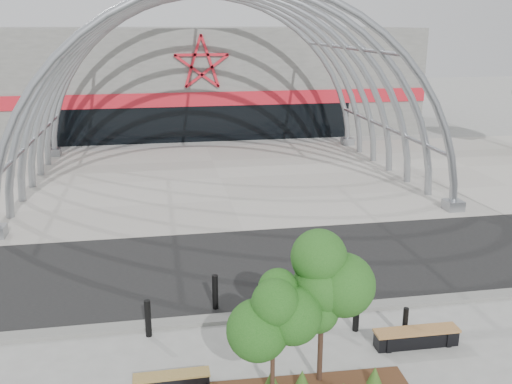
# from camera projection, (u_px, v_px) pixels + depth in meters

# --- Properties ---
(ground) EXTENTS (140.00, 140.00, 0.00)m
(ground) POSITION_uv_depth(u_px,v_px,m) (279.00, 311.00, 17.23)
(ground) COLOR gray
(ground) RESTS_ON ground
(road) EXTENTS (140.00, 7.00, 0.02)m
(road) POSITION_uv_depth(u_px,v_px,m) (258.00, 265.00, 20.53)
(road) COLOR black
(road) RESTS_ON ground
(forecourt) EXTENTS (60.00, 17.00, 0.04)m
(forecourt) POSITION_uv_depth(u_px,v_px,m) (220.00, 178.00, 31.85)
(forecourt) COLOR #A8A399
(forecourt) RESTS_ON ground
(kerb) EXTENTS (60.00, 0.50, 0.12)m
(kerb) POSITION_uv_depth(u_px,v_px,m) (281.00, 314.00, 16.98)
(kerb) COLOR slate
(kerb) RESTS_ON ground
(arena_building) EXTENTS (34.00, 15.24, 8.00)m
(arena_building) POSITION_uv_depth(u_px,v_px,m) (194.00, 77.00, 47.65)
(arena_building) COLOR slate
(arena_building) RESTS_ON ground
(vault_canopy) EXTENTS (20.80, 15.80, 20.36)m
(vault_canopy) POSITION_uv_depth(u_px,v_px,m) (220.00, 178.00, 31.85)
(vault_canopy) COLOR #92969C
(vault_canopy) RESTS_ON ground
(street_tree_0) EXTENTS (1.42, 1.42, 3.25)m
(street_tree_0) POSITION_uv_depth(u_px,v_px,m) (273.00, 310.00, 12.49)
(street_tree_0) COLOR #311A13
(street_tree_0) RESTS_ON ground
(street_tree_1) EXTENTS (1.57, 1.57, 3.71)m
(street_tree_1) POSITION_uv_depth(u_px,v_px,m) (323.00, 283.00, 13.05)
(street_tree_1) COLOR black
(street_tree_1) RESTS_ON ground
(bench_0) EXTENTS (1.82, 0.41, 0.38)m
(bench_0) POSITION_uv_depth(u_px,v_px,m) (172.00, 381.00, 13.57)
(bench_0) COLOR black
(bench_0) RESTS_ON ground
(bench_1) EXTENTS (2.33, 0.54, 0.49)m
(bench_1) POSITION_uv_depth(u_px,v_px,m) (416.00, 338.00, 15.35)
(bench_1) COLOR black
(bench_1) RESTS_ON ground
(bollard_0) EXTENTS (0.17, 0.17, 1.09)m
(bollard_0) POSITION_uv_depth(u_px,v_px,m) (148.00, 318.00, 15.73)
(bollard_0) COLOR black
(bollard_0) RESTS_ON ground
(bollard_1) EXTENTS (0.18, 0.18, 1.12)m
(bollard_1) POSITION_uv_depth(u_px,v_px,m) (215.00, 292.00, 17.22)
(bollard_1) COLOR black
(bollard_1) RESTS_ON ground
(bollard_2) EXTENTS (0.18, 0.18, 1.12)m
(bollard_2) POSITION_uv_depth(u_px,v_px,m) (356.00, 313.00, 16.01)
(bollard_2) COLOR black
(bollard_2) RESTS_ON ground
(bollard_3) EXTENTS (0.18, 0.18, 1.10)m
(bollard_3) POSITION_uv_depth(u_px,v_px,m) (325.00, 308.00, 16.26)
(bollard_3) COLOR black
(bollard_3) RESTS_ON ground
(bollard_4) EXTENTS (0.15, 0.15, 0.93)m
(bollard_4) POSITION_uv_depth(u_px,v_px,m) (405.00, 323.00, 15.63)
(bollard_4) COLOR black
(bollard_4) RESTS_ON ground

